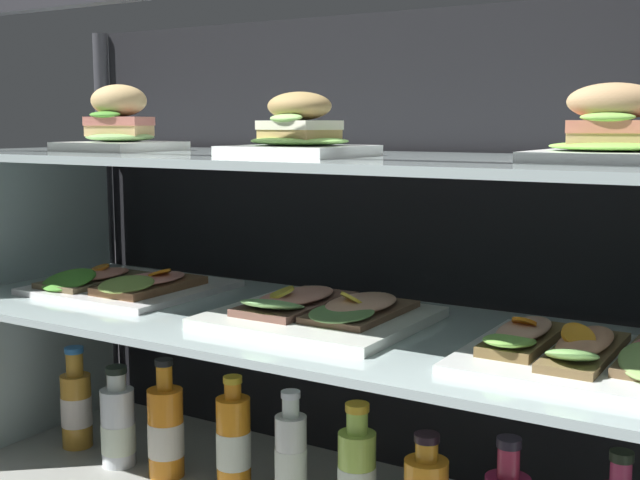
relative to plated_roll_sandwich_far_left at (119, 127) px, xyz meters
The scene contains 17 objects.
case_frame 0.52m from the plated_roll_sandwich_far_left, 20.23° to the left, with size 1.56×0.54×0.92m.
riser_lower_tier 0.68m from the plated_roll_sandwich_far_left, ahead, with size 1.49×0.47×0.34m.
shelf_lower_glass 0.56m from the plated_roll_sandwich_far_left, ahead, with size 1.51×0.49×0.01m, color silver.
riser_upper_tier 0.49m from the plated_roll_sandwich_far_left, ahead, with size 1.49×0.47×0.27m.
shelf_upper_glass 0.45m from the plated_roll_sandwich_far_left, ahead, with size 1.51×0.49×0.01m, color silver.
plated_roll_sandwich_far_left is the anchor object (origin of this frame).
plated_roll_sandwich_far_right 0.45m from the plated_roll_sandwich_far_left, ahead, with size 0.20×0.20×0.10m.
plated_roll_sandwich_mid_left 0.91m from the plated_roll_sandwich_far_left, ahead, with size 0.21×0.21×0.11m.
open_sandwich_tray_near_right_corner 0.31m from the plated_roll_sandwich_far_left, 137.34° to the left, with size 0.34×0.31×0.05m.
open_sandwich_tray_mid_left 0.55m from the plated_roll_sandwich_far_left, ahead, with size 0.34×0.31×0.06m.
open_sandwich_tray_mid_right 0.94m from the plated_roll_sandwich_far_left, ahead, with size 0.34×0.31×0.06m.
juice_bottle_front_fourth 0.61m from the plated_roll_sandwich_far_left, behind, with size 0.06×0.06×0.22m.
juice_bottle_tucked_behind 0.60m from the plated_roll_sandwich_far_left, 139.79° to the right, with size 0.07×0.07×0.20m.
juice_bottle_back_center 0.60m from the plated_roll_sandwich_far_left, ahead, with size 0.07×0.07×0.24m.
juice_bottle_back_right 0.64m from the plated_roll_sandwich_far_left, ahead, with size 0.07×0.07×0.22m.
juice_bottle_near_post 0.71m from the plated_roll_sandwich_far_left, ahead, with size 0.06×0.06×0.22m.
juice_bottle_back_left 0.78m from the plated_roll_sandwich_far_left, ahead, with size 0.07×0.07×0.22m.
Camera 1 is at (0.71, -1.16, 0.72)m, focal length 46.20 mm.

